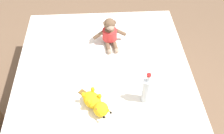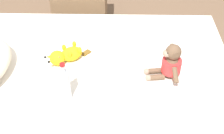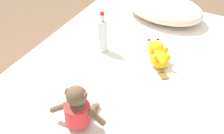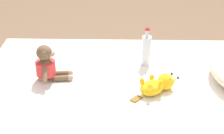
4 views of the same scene
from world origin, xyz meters
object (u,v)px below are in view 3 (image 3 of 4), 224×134
bed (134,103)px  glass_bottle (103,35)px  plush_monkey (78,109)px  pillow (165,9)px  plush_yellow_creature (158,54)px

bed → glass_bottle: glass_bottle is taller
plush_monkey → glass_bottle: 0.66m
pillow → bed: bearing=-82.4°
plush_monkey → glass_bottle: (-0.21, 0.62, 0.01)m
bed → plush_yellow_creature: 0.33m
glass_bottle → bed: bearing=-24.8°
bed → plush_monkey: 0.59m
plush_yellow_creature → bed: bearing=-110.2°
pillow → plush_yellow_creature: pillow is taller
plush_monkey → glass_bottle: size_ratio=1.10×
bed → glass_bottle: size_ratio=7.28×
bed → glass_bottle: (-0.28, 0.13, 0.33)m
pillow → plush_monkey: (0.03, -1.19, 0.02)m
pillow → plush_yellow_creature: 0.55m
bed → plush_monkey: plush_monkey is taller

